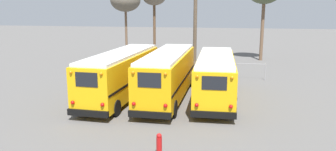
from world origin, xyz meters
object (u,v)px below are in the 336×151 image
object	(u,v)px
school_bus_2	(215,76)
bare_tree_1	(125,1)
school_bus_0	(122,73)
fire_hydrant	(159,145)
school_bus_1	(168,74)
utility_pole	(195,25)

from	to	relation	value
school_bus_2	bare_tree_1	xyz separation A→B (m)	(-11.26, 15.51, 5.28)
school_bus_0	school_bus_2	xyz separation A→B (m)	(6.43, 0.68, -0.07)
bare_tree_1	fire_hydrant	size ratio (longest dim) A/B	8.04
school_bus_0	fire_hydrant	xyz separation A→B (m)	(4.52, -8.59, -1.22)
school_bus_2	bare_tree_1	bearing A→B (deg)	125.98
school_bus_1	school_bus_2	world-z (taller)	school_bus_1
school_bus_0	fire_hydrant	distance (m)	9.79
utility_pole	bare_tree_1	bearing A→B (deg)	147.41
fire_hydrant	school_bus_0	bearing A→B (deg)	117.75
school_bus_0	bare_tree_1	distance (m)	17.68
school_bus_0	school_bus_2	distance (m)	6.46
school_bus_0	school_bus_2	world-z (taller)	school_bus_0
school_bus_1	bare_tree_1	xyz separation A→B (m)	(-8.05, 15.91, 5.17)
bare_tree_1	fire_hydrant	xyz separation A→B (m)	(9.36, -24.79, -6.42)
bare_tree_1	fire_hydrant	distance (m)	27.26
school_bus_1	school_bus_2	size ratio (longest dim) A/B	1.04
school_bus_0	school_bus_2	size ratio (longest dim) A/B	1.06
school_bus_2	fire_hydrant	distance (m)	9.54
utility_pole	bare_tree_1	size ratio (longest dim) A/B	1.06
school_bus_1	utility_pole	distance (m)	10.68
fire_hydrant	school_bus_2	bearing A→B (deg)	78.39
school_bus_0	fire_hydrant	bearing A→B (deg)	-62.25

